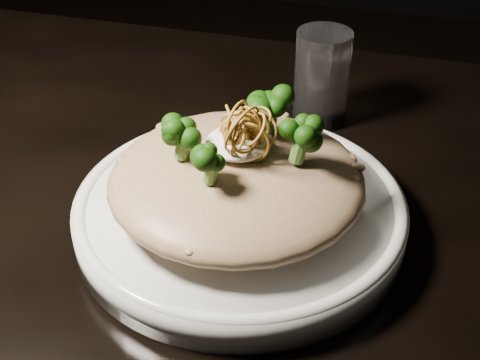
# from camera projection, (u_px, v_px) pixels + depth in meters

# --- Properties ---
(table) EXTENTS (1.10, 0.80, 0.75)m
(table) POSITION_uv_depth(u_px,v_px,m) (242.00, 269.00, 0.71)
(table) COLOR black
(table) RESTS_ON ground
(plate) EXTENTS (0.31, 0.31, 0.03)m
(plate) POSITION_uv_depth(u_px,v_px,m) (240.00, 214.00, 0.63)
(plate) COLOR silver
(plate) RESTS_ON table
(risotto) EXTENTS (0.23, 0.23, 0.05)m
(risotto) POSITION_uv_depth(u_px,v_px,m) (236.00, 180.00, 0.60)
(risotto) COLOR brown
(risotto) RESTS_ON plate
(broccoli) EXTENTS (0.15, 0.15, 0.05)m
(broccoli) POSITION_uv_depth(u_px,v_px,m) (242.00, 130.00, 0.57)
(broccoli) COLOR black
(broccoli) RESTS_ON risotto
(cheese) EXTENTS (0.06, 0.06, 0.02)m
(cheese) POSITION_uv_depth(u_px,v_px,m) (238.00, 143.00, 0.59)
(cheese) COLOR white
(cheese) RESTS_ON risotto
(shallots) EXTENTS (0.07, 0.07, 0.04)m
(shallots) POSITION_uv_depth(u_px,v_px,m) (243.00, 118.00, 0.57)
(shallots) COLOR brown
(shallots) RESTS_ON cheese
(drinking_glass) EXTENTS (0.07, 0.07, 0.11)m
(drinking_glass) POSITION_uv_depth(u_px,v_px,m) (322.00, 78.00, 0.77)
(drinking_glass) COLOR white
(drinking_glass) RESTS_ON table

